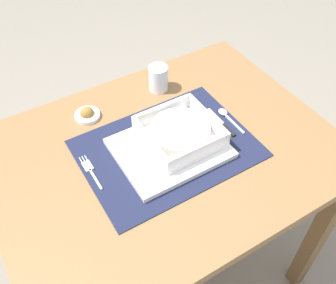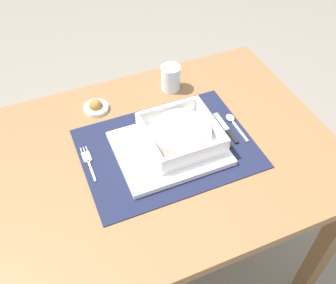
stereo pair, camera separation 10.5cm
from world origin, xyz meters
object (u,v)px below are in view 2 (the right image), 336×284
spoon (232,121)px  butter_knife (227,130)px  fork (88,161)px  porridge_bowl (181,134)px  bread_knife (220,133)px  drinking_glass (171,79)px  condiment_saucer (96,107)px  dining_table (165,174)px

spoon → butter_knife: spoon is taller
fork → spoon: spoon is taller
porridge_bowl → bread_knife: size_ratio=1.39×
butter_knife → drinking_glass: drinking_glass is taller
spoon → bread_knife: spoon is taller
bread_knife → condiment_saucer: condiment_saucer is taller
bread_knife → condiment_saucer: bearing=135.3°
spoon → drinking_glass: bearing=113.7°
fork → condiment_saucer: (0.08, 0.20, 0.01)m
porridge_bowl → drinking_glass: drinking_glass is taller
dining_table → drinking_glass: 0.30m
bread_knife → butter_knife: bearing=2.3°
fork → porridge_bowl: bearing=-10.1°
porridge_bowl → drinking_glass: bearing=73.2°
fork → dining_table: bearing=-12.1°
porridge_bowl → spoon: bearing=6.7°
spoon → bread_knife: (-0.06, -0.03, -0.00)m
porridge_bowl → spoon: size_ratio=1.65×
bread_knife → spoon: bearing=21.9°
spoon → condiment_saucer: bearing=147.3°
drinking_glass → condiment_saucer: drinking_glass is taller
drinking_glass → bread_knife: bearing=-79.1°
porridge_bowl → bread_knife: porridge_bowl is taller
spoon → butter_knife: 0.04m
spoon → butter_knife: size_ratio=0.89×
dining_table → fork: bearing=170.2°
dining_table → spoon: bearing=5.5°
porridge_bowl → fork: 0.26m
drinking_glass → dining_table: bearing=-116.5°
fork → spoon: 0.43m
dining_table → porridge_bowl: porridge_bowl is taller
bread_knife → condiment_saucer: (-0.30, 0.24, 0.00)m
drinking_glass → fork: bearing=-148.0°
spoon → bread_knife: bearing=-154.4°
butter_knife → bread_knife: (-0.03, -0.00, -0.00)m
porridge_bowl → spoon: (0.18, 0.02, -0.03)m
dining_table → condiment_saucer: condiment_saucer is taller
spoon → condiment_saucer: size_ratio=1.55×
porridge_bowl → drinking_glass: (0.07, 0.24, -0.00)m
dining_table → fork: (-0.21, 0.04, 0.11)m
spoon → dining_table: bearing=-176.3°
porridge_bowl → butter_knife: porridge_bowl is taller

